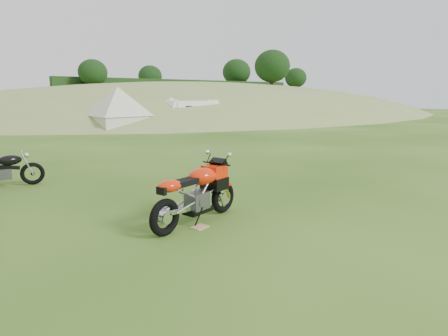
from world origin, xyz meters
TOP-DOWN VIEW (x-y plane):
  - ground at (0.00, 0.00)m, footprint 120.00×120.00m
  - hillside at (24.00, 40.00)m, footprint 80.00×64.00m
  - hedgerow at (24.00, 40.00)m, footprint 36.00×1.20m
  - sport_motorcycle at (-0.90, 0.47)m, footprint 2.17×1.06m
  - plywood_board at (-1.00, 0.23)m, footprint 0.32×0.28m
  - vintage_moto_c at (-3.30, 5.66)m, footprint 1.86×0.71m
  - tent_mid at (5.07, 18.82)m, footprint 3.33×3.33m
  - tent_right at (9.75, 20.14)m, footprint 2.99×2.99m
  - caravan at (10.97, 19.08)m, footprint 4.16×2.09m

SIDE VIEW (x-z plane):
  - ground at x=0.00m, z-range 0.00..0.00m
  - hillside at x=24.00m, z-range -4.00..4.00m
  - hedgerow at x=24.00m, z-range -4.30..4.30m
  - plywood_board at x=-1.00m, z-range 0.00..0.02m
  - vintage_moto_c at x=-3.30m, z-range 0.00..0.96m
  - sport_motorcycle at x=-0.90m, z-range 0.00..1.26m
  - caravan at x=10.97m, z-range 0.00..1.89m
  - tent_right at x=9.75m, z-range 0.00..2.30m
  - tent_mid at x=5.07m, z-range 0.00..2.75m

